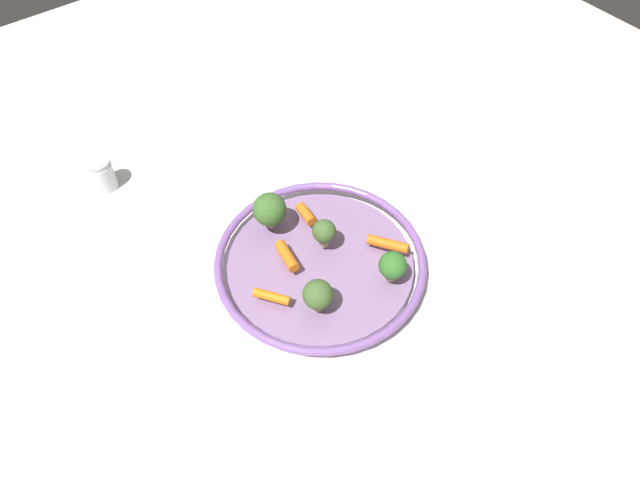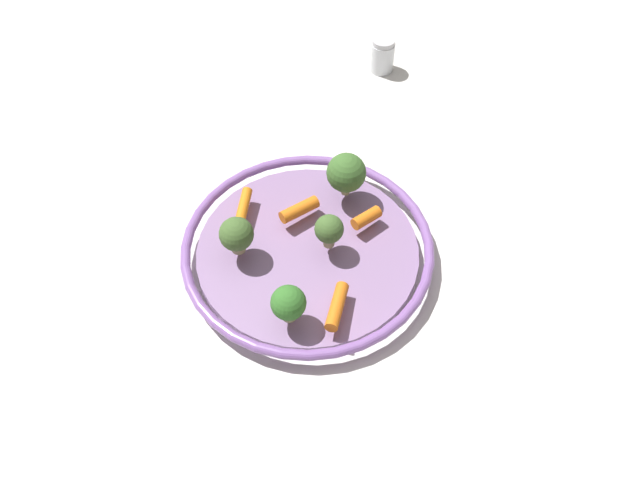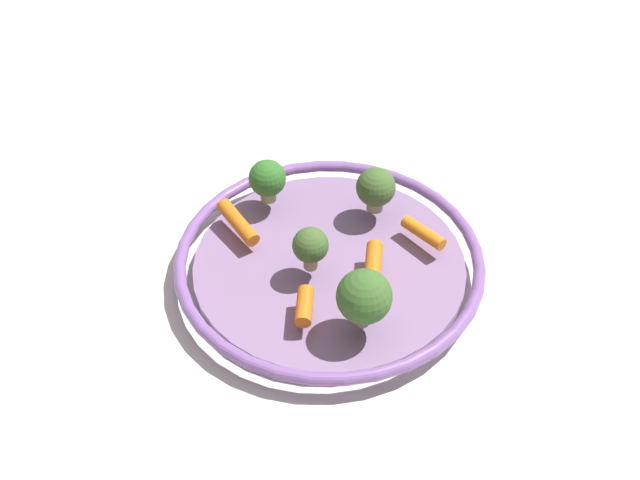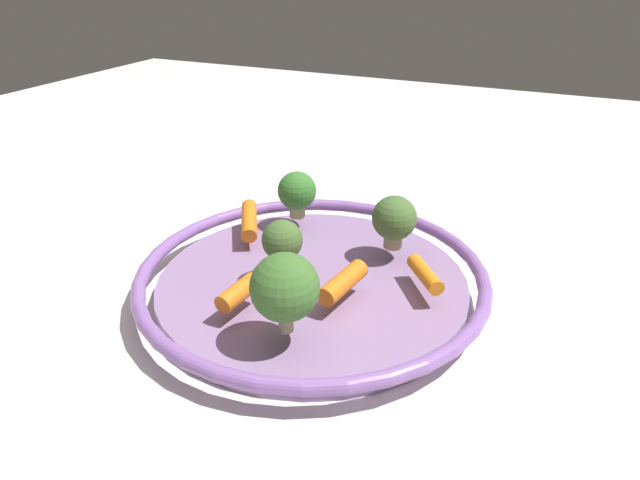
% 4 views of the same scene
% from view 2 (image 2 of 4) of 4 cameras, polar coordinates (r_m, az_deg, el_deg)
% --- Properties ---
extents(ground_plane, '(2.12, 2.12, 0.00)m').
position_cam_2_polar(ground_plane, '(0.91, -1.08, -1.59)').
color(ground_plane, silver).
extents(serving_bowl, '(0.35, 0.35, 0.03)m').
position_cam_2_polar(serving_bowl, '(0.89, -1.10, -0.91)').
color(serving_bowl, '#8E709E').
rests_on(serving_bowl, ground_plane).
extents(baby_carrot_back, '(0.05, 0.07, 0.02)m').
position_cam_2_polar(baby_carrot_back, '(0.81, 1.51, -5.87)').
color(baby_carrot_back, orange).
rests_on(baby_carrot_back, serving_bowl).
extents(baby_carrot_left, '(0.02, 0.05, 0.02)m').
position_cam_2_polar(baby_carrot_left, '(0.90, 4.12, 1.97)').
color(baby_carrot_left, orange).
rests_on(baby_carrot_left, serving_bowl).
extents(baby_carrot_right, '(0.05, 0.06, 0.02)m').
position_cam_2_polar(baby_carrot_right, '(0.92, -6.76, 3.04)').
color(baby_carrot_right, orange).
rests_on(baby_carrot_right, serving_bowl).
extents(baby_carrot_near_rim, '(0.03, 0.06, 0.02)m').
position_cam_2_polar(baby_carrot_near_rim, '(0.91, -1.85, 2.71)').
color(baby_carrot_near_rim, orange).
rests_on(baby_carrot_near_rim, serving_bowl).
extents(broccoli_floret_small, '(0.04, 0.04, 0.05)m').
position_cam_2_polar(broccoli_floret_small, '(0.86, 0.81, 0.92)').
color(broccoli_floret_small, tan).
rests_on(broccoli_floret_small, serving_bowl).
extents(broccoli_floret_edge, '(0.05, 0.05, 0.06)m').
position_cam_2_polar(broccoli_floret_edge, '(0.86, -7.40, 0.47)').
color(broccoli_floret_edge, tan).
rests_on(broccoli_floret_edge, serving_bowl).
extents(broccoli_floret_mid, '(0.06, 0.06, 0.07)m').
position_cam_2_polar(broccoli_floret_mid, '(0.91, 2.34, 5.94)').
color(broccoli_floret_mid, tan).
rests_on(broccoli_floret_mid, serving_bowl).
extents(broccoli_floret_large, '(0.04, 0.04, 0.05)m').
position_cam_2_polar(broccoli_floret_large, '(0.79, -2.81, -5.61)').
color(broccoli_floret_large, '#99A766').
rests_on(broccoli_floret_large, serving_bowl).
extents(salt_shaker, '(0.04, 0.04, 0.06)m').
position_cam_2_polar(salt_shaker, '(1.20, 5.53, 15.98)').
color(salt_shaker, silver).
rests_on(salt_shaker, ground_plane).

